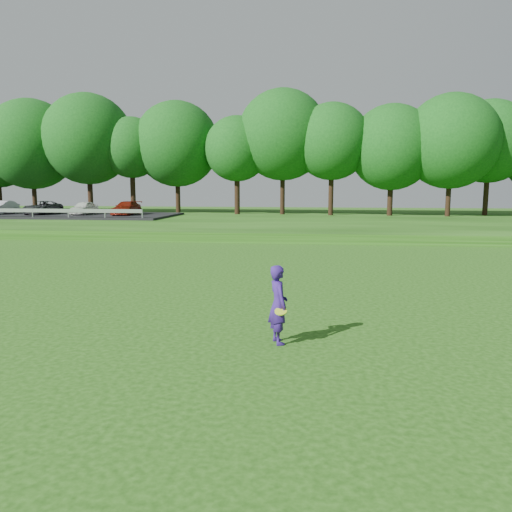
# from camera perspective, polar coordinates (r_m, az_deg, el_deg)

# --- Properties ---
(ground) EXTENTS (140.00, 140.00, 0.00)m
(ground) POSITION_cam_1_polar(r_m,az_deg,el_deg) (10.33, 0.04, -10.75)
(ground) COLOR #18410C
(ground) RESTS_ON ground
(berm) EXTENTS (130.00, 30.00, 0.60)m
(berm) POSITION_cam_1_polar(r_m,az_deg,el_deg) (43.82, 5.83, 4.00)
(berm) COLOR #18410C
(berm) RESTS_ON ground
(walking_path) EXTENTS (130.00, 1.60, 0.04)m
(walking_path) POSITION_cam_1_polar(r_m,az_deg,el_deg) (29.91, 5.02, 1.63)
(walking_path) COLOR gray
(walking_path) RESTS_ON ground
(treeline) EXTENTS (104.00, 7.00, 15.00)m
(treeline) POSITION_cam_1_polar(r_m,az_deg,el_deg) (47.95, 6.11, 13.67)
(treeline) COLOR #104612
(treeline) RESTS_ON berm
(parking_lot) EXTENTS (24.00, 9.00, 1.38)m
(parking_lot) POSITION_cam_1_polar(r_m,az_deg,el_deg) (49.37, -23.03, 4.70)
(parking_lot) COLOR black
(parking_lot) RESTS_ON berm
(woman) EXTENTS (0.61, 0.72, 1.68)m
(woman) POSITION_cam_1_polar(r_m,az_deg,el_deg) (10.58, 2.56, -5.56)
(woman) COLOR navy
(woman) RESTS_ON ground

